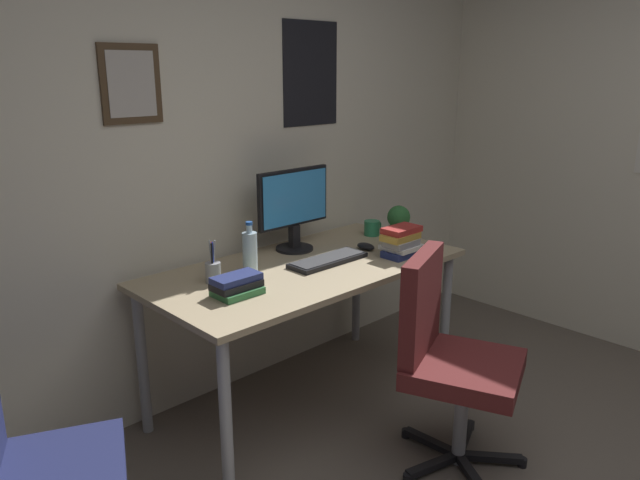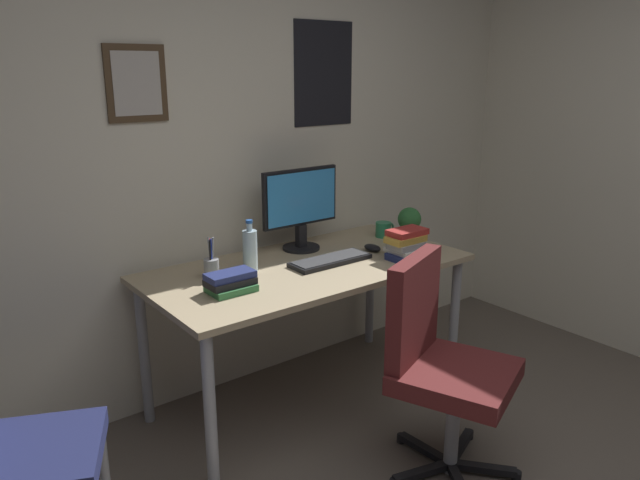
{
  "view_description": "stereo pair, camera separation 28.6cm",
  "coord_description": "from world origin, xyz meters",
  "px_view_note": "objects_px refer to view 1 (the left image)",
  "views": [
    {
      "loc": [
        -1.69,
        -0.42,
        1.7
      ],
      "look_at": [
        0.22,
        1.57,
        0.91
      ],
      "focal_mm": 33.85,
      "sensor_mm": 36.0,
      "label": 1
    },
    {
      "loc": [
        -1.47,
        -0.6,
        1.7
      ],
      "look_at": [
        0.22,
        1.57,
        0.91
      ],
      "focal_mm": 33.85,
      "sensor_mm": 36.0,
      "label": 2
    }
  ],
  "objects_px": {
    "book_stack_left": "(237,285)",
    "book_stack_right": "(401,242)",
    "side_chair": "(32,462)",
    "computer_mouse": "(366,246)",
    "office_chair": "(447,351)",
    "water_bottle": "(250,252)",
    "coffee_mug_near": "(372,228)",
    "potted_plant": "(398,221)",
    "monitor": "(294,206)",
    "keyboard": "(328,260)",
    "pen_cup": "(213,271)"
  },
  "relations": [
    {
      "from": "water_bottle",
      "to": "book_stack_right",
      "type": "bearing_deg",
      "value": -23.83
    },
    {
      "from": "keyboard",
      "to": "computer_mouse",
      "type": "relative_size",
      "value": 3.91
    },
    {
      "from": "potted_plant",
      "to": "pen_cup",
      "type": "relative_size",
      "value": 0.98
    },
    {
      "from": "office_chair",
      "to": "water_bottle",
      "type": "distance_m",
      "value": 1.0
    },
    {
      "from": "potted_plant",
      "to": "book_stack_right",
      "type": "distance_m",
      "value": 0.32
    },
    {
      "from": "side_chair",
      "to": "monitor",
      "type": "bearing_deg",
      "value": 18.35
    },
    {
      "from": "coffee_mug_near",
      "to": "book_stack_right",
      "type": "relative_size",
      "value": 0.58
    },
    {
      "from": "monitor",
      "to": "keyboard",
      "type": "distance_m",
      "value": 0.36
    },
    {
      "from": "side_chair",
      "to": "computer_mouse",
      "type": "height_order",
      "value": "side_chair"
    },
    {
      "from": "monitor",
      "to": "water_bottle",
      "type": "height_order",
      "value": "monitor"
    },
    {
      "from": "book_stack_right",
      "to": "keyboard",
      "type": "bearing_deg",
      "value": 151.65
    },
    {
      "from": "water_bottle",
      "to": "coffee_mug_near",
      "type": "distance_m",
      "value": 0.93
    },
    {
      "from": "side_chair",
      "to": "monitor",
      "type": "distance_m",
      "value": 1.72
    },
    {
      "from": "office_chair",
      "to": "coffee_mug_near",
      "type": "bearing_deg",
      "value": 59.3
    },
    {
      "from": "side_chair",
      "to": "keyboard",
      "type": "distance_m",
      "value": 1.59
    },
    {
      "from": "water_bottle",
      "to": "office_chair",
      "type": "bearing_deg",
      "value": -66.02
    },
    {
      "from": "office_chair",
      "to": "water_bottle",
      "type": "xyz_separation_m",
      "value": [
        -0.38,
        0.86,
        0.34
      ]
    },
    {
      "from": "keyboard",
      "to": "coffee_mug_near",
      "type": "distance_m",
      "value": 0.58
    },
    {
      "from": "computer_mouse",
      "to": "potted_plant",
      "type": "xyz_separation_m",
      "value": [
        0.28,
        0.01,
        0.09
      ]
    },
    {
      "from": "monitor",
      "to": "computer_mouse",
      "type": "relative_size",
      "value": 4.18
    },
    {
      "from": "side_chair",
      "to": "water_bottle",
      "type": "relative_size",
      "value": 3.47
    },
    {
      "from": "water_bottle",
      "to": "coffee_mug_near",
      "type": "xyz_separation_m",
      "value": [
        0.93,
        0.05,
        -0.06
      ]
    },
    {
      "from": "side_chair",
      "to": "office_chair",
      "type": "bearing_deg",
      "value": -17.58
    },
    {
      "from": "office_chair",
      "to": "coffee_mug_near",
      "type": "xyz_separation_m",
      "value": [
        0.54,
        0.91,
        0.27
      ]
    },
    {
      "from": "computer_mouse",
      "to": "potted_plant",
      "type": "distance_m",
      "value": 0.3
    },
    {
      "from": "monitor",
      "to": "potted_plant",
      "type": "height_order",
      "value": "monitor"
    },
    {
      "from": "book_stack_left",
      "to": "book_stack_right",
      "type": "xyz_separation_m",
      "value": [
        0.94,
        -0.14,
        0.03
      ]
    },
    {
      "from": "computer_mouse",
      "to": "coffee_mug_near",
      "type": "bearing_deg",
      "value": 35.01
    },
    {
      "from": "computer_mouse",
      "to": "water_bottle",
      "type": "height_order",
      "value": "water_bottle"
    },
    {
      "from": "potted_plant",
      "to": "book_stack_left",
      "type": "bearing_deg",
      "value": -176.4
    },
    {
      "from": "potted_plant",
      "to": "monitor",
      "type": "bearing_deg",
      "value": 155.45
    },
    {
      "from": "office_chair",
      "to": "book_stack_left",
      "type": "relative_size",
      "value": 4.54
    },
    {
      "from": "water_bottle",
      "to": "coffee_mug_near",
      "type": "bearing_deg",
      "value": 3.21
    },
    {
      "from": "office_chair",
      "to": "keyboard",
      "type": "height_order",
      "value": "office_chair"
    },
    {
      "from": "monitor",
      "to": "book_stack_right",
      "type": "height_order",
      "value": "monitor"
    },
    {
      "from": "monitor",
      "to": "book_stack_left",
      "type": "bearing_deg",
      "value": -151.92
    },
    {
      "from": "office_chair",
      "to": "keyboard",
      "type": "xyz_separation_m",
      "value": [
        -0.0,
        0.73,
        0.24
      ]
    },
    {
      "from": "water_bottle",
      "to": "computer_mouse",
      "type": "bearing_deg",
      "value": -9.88
    },
    {
      "from": "pen_cup",
      "to": "keyboard",
      "type": "bearing_deg",
      "value": -14.48
    },
    {
      "from": "side_chair",
      "to": "potted_plant",
      "type": "height_order",
      "value": "potted_plant"
    },
    {
      "from": "monitor",
      "to": "book_stack_right",
      "type": "distance_m",
      "value": 0.59
    },
    {
      "from": "keyboard",
      "to": "book_stack_left",
      "type": "xyz_separation_m",
      "value": [
        -0.6,
        -0.05,
        0.03
      ]
    },
    {
      "from": "coffee_mug_near",
      "to": "pen_cup",
      "type": "height_order",
      "value": "pen_cup"
    },
    {
      "from": "office_chair",
      "to": "book_stack_left",
      "type": "distance_m",
      "value": 0.94
    },
    {
      "from": "computer_mouse",
      "to": "pen_cup",
      "type": "distance_m",
      "value": 0.89
    },
    {
      "from": "monitor",
      "to": "side_chair",
      "type": "bearing_deg",
      "value": -161.65
    },
    {
      "from": "keyboard",
      "to": "book_stack_left",
      "type": "bearing_deg",
      "value": -175.4
    },
    {
      "from": "coffee_mug_near",
      "to": "book_stack_right",
      "type": "xyz_separation_m",
      "value": [
        -0.2,
        -0.37,
        0.03
      ]
    },
    {
      "from": "office_chair",
      "to": "computer_mouse",
      "type": "relative_size",
      "value": 8.64
    },
    {
      "from": "monitor",
      "to": "keyboard",
      "type": "relative_size",
      "value": 1.07
    }
  ]
}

